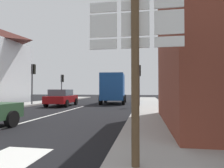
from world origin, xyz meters
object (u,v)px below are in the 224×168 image
Objects in this scene: traffic_light_far_left at (62,82)px; route_sign_post at (135,58)px; traffic_light_near_left at (33,75)px; traffic_light_near_right at (139,76)px; delivery_truck at (113,88)px; sedan_far at (62,97)px.

route_sign_post is at bearing -62.60° from traffic_light_far_left.
traffic_light_far_left is at bearing 90.00° from traffic_light_near_left.
route_sign_post is 12.72m from traffic_light_near_right.
traffic_light_near_left is 6.35m from traffic_light_far_left.
traffic_light_far_left reaches higher than delivery_truck.
delivery_truck is 4.73m from traffic_light_near_right.
sedan_far is at bearing -138.66° from delivery_truck.
traffic_light_near_left is at bearing 127.75° from route_sign_post.
traffic_light_near_left reaches higher than traffic_light_far_left.
traffic_light_far_left is at bearing 117.40° from route_sign_post.
route_sign_post reaches higher than sedan_far.
route_sign_post is at bearing -60.98° from sedan_far.
traffic_light_near_left is (-9.94, 12.83, 0.80)m from route_sign_post.
traffic_light_near_right is 1.05× the size of traffic_light_far_left.
route_sign_post is (3.04, -16.45, 0.35)m from delivery_truck.
route_sign_post is at bearing -52.25° from traffic_light_near_left.
delivery_truck is 7.87m from traffic_light_near_left.
sedan_far is 1.35× the size of route_sign_post.
traffic_light_far_left is at bearing 146.17° from traffic_light_near_right.
sedan_far is 3.48m from traffic_light_near_left.
sedan_far is at bearing 0.37° from traffic_light_near_left.
traffic_light_near_left reaches higher than route_sign_post.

